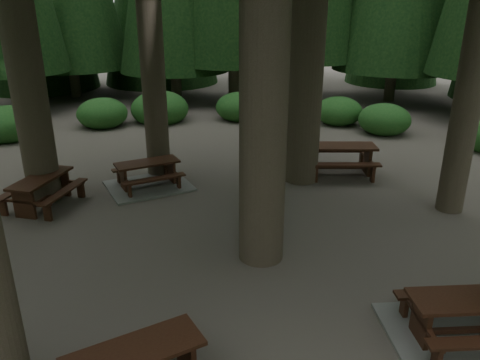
{
  "coord_description": "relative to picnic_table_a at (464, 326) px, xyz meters",
  "views": [
    {
      "loc": [
        -0.26,
        -7.61,
        4.63
      ],
      "look_at": [
        0.5,
        1.47,
        1.1
      ],
      "focal_mm": 35.0,
      "sensor_mm": 36.0,
      "label": 1
    }
  ],
  "objects": [
    {
      "name": "picnic_table_b",
      "position": [
        -7.5,
        5.36,
        0.26
      ],
      "size": [
        1.84,
        2.05,
        0.74
      ],
      "rotation": [
        0.0,
        0.0,
        1.25
      ],
      "color": "#371910",
      "rests_on": "ground"
    },
    {
      "name": "picnic_table_a",
      "position": [
        0.0,
        0.0,
        0.0
      ],
      "size": [
        2.14,
        1.78,
        0.72
      ],
      "rotation": [
        0.0,
        0.0,
        -0.02
      ],
      "color": "gray",
      "rests_on": "ground"
    },
    {
      "name": "picnic_table_d",
      "position": [
        0.17,
        6.97,
        0.32
      ],
      "size": [
        2.05,
        1.71,
        0.83
      ],
      "rotation": [
        0.0,
        0.0,
        -0.08
      ],
      "color": "#371910",
      "rests_on": "ground"
    },
    {
      "name": "shrub_ring",
      "position": [
        -2.72,
        3.14,
        0.17
      ],
      "size": [
        23.86,
        24.64,
        1.49
      ],
      "color": "#216121",
      "rests_on": "ground"
    },
    {
      "name": "ground",
      "position": [
        -3.43,
        2.39,
        -0.23
      ],
      "size": [
        80.0,
        80.0,
        0.0
      ],
      "primitive_type": "plane",
      "color": "#4B443D",
      "rests_on": "ground"
    },
    {
      "name": "picnic_table_c",
      "position": [
        -5.13,
        6.39,
        -0.01
      ],
      "size": [
        2.56,
        2.37,
        0.7
      ],
      "rotation": [
        0.0,
        0.0,
        0.4
      ],
      "color": "gray",
      "rests_on": "ground"
    }
  ]
}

